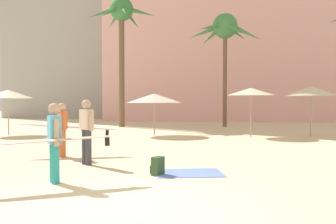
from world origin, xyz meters
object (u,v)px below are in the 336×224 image
person_near_left (64,127)px  person_far_left (87,129)px  person_far_right (52,140)px  cafe_umbrella_3 (251,92)px  cafe_umbrella_2 (8,94)px  palm_tree_center (121,21)px  beach_towel (189,173)px  cafe_umbrella_0 (311,91)px  backpack (157,166)px  palm_tree_far_left (225,31)px  cafe_umbrella_1 (154,98)px

person_near_left → person_far_left: 1.83m
person_far_right → person_near_left: size_ratio=0.87×
cafe_umbrella_3 → person_far_left: (-5.06, -8.72, -1.23)m
cafe_umbrella_2 → palm_tree_center: bearing=58.9°
person_far_right → person_far_left: (-0.13, 2.32, 0.05)m
person_near_left → beach_towel: bearing=144.1°
cafe_umbrella_0 → person_far_left: (-7.93, -9.13, -1.26)m
cafe_umbrella_0 → backpack: cafe_umbrella_0 is taller
palm_tree_center → person_near_left: 15.06m
palm_tree_far_left → cafe_umbrella_0: palm_tree_far_left is taller
backpack → person_far_left: size_ratio=0.24×
cafe_umbrella_2 → person_near_left: 9.02m
cafe_umbrella_2 → cafe_umbrella_0: bearing=3.9°
palm_tree_far_left → cafe_umbrella_3: (1.10, -7.39, -4.36)m
person_far_left → backpack: bearing=102.8°
backpack → person_far_right: bearing=55.7°
backpack → palm_tree_far_left: bearing=-71.4°
cafe_umbrella_2 → beach_towel: size_ratio=1.56×
cafe_umbrella_0 → person_near_left: bearing=-139.7°
cafe_umbrella_2 → cafe_umbrella_3: bearing=3.0°
backpack → person_near_left: size_ratio=0.13×
palm_tree_center → cafe_umbrella_2: (-4.11, -6.83, -5.11)m
palm_tree_far_left → cafe_umbrella_1: palm_tree_far_left is taller
cafe_umbrella_2 → cafe_umbrella_3: size_ratio=1.02×
person_far_right → person_far_left: bearing=-121.9°
cafe_umbrella_3 → person_near_left: size_ratio=0.75×
beach_towel → person_far_left: size_ratio=0.90×
cafe_umbrella_1 → person_near_left: bearing=-101.7°
person_far_left → cafe_umbrella_2: bearing=-97.2°
cafe_umbrella_1 → backpack: size_ratio=6.65×
cafe_umbrella_3 → beach_towel: cafe_umbrella_3 is taller
palm_tree_far_left → person_near_left: 16.62m
cafe_umbrella_1 → person_far_right: bearing=-91.0°
palm_tree_center → cafe_umbrella_0: bearing=-27.9°
palm_tree_far_left → cafe_umbrella_2: bearing=-144.1°
beach_towel → palm_tree_far_left: bearing=86.0°
palm_tree_center → beach_towel: 18.26m
palm_tree_far_left → cafe_umbrella_0: size_ratio=3.06×
cafe_umbrella_2 → person_far_right: cafe_umbrella_2 is taller
cafe_umbrella_0 → palm_tree_far_left: bearing=119.6°
cafe_umbrella_0 → person_far_right: size_ratio=0.93×
palm_tree_center → cafe_umbrella_1: (3.31, -6.13, -5.33)m
palm_tree_far_left → palm_tree_center: 7.08m
palm_tree_far_left → person_far_right: size_ratio=2.84×
cafe_umbrella_0 → person_far_left: size_ratio=1.46×
palm_tree_center → backpack: (5.08, -16.07, -7.00)m
palm_tree_center → person_near_left: size_ratio=2.78×
cafe_umbrella_0 → beach_towel: bearing=-117.4°
cafe_umbrella_3 → person_far_right: cafe_umbrella_3 is taller
beach_towel → person_far_left: (-2.78, 0.83, 0.94)m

